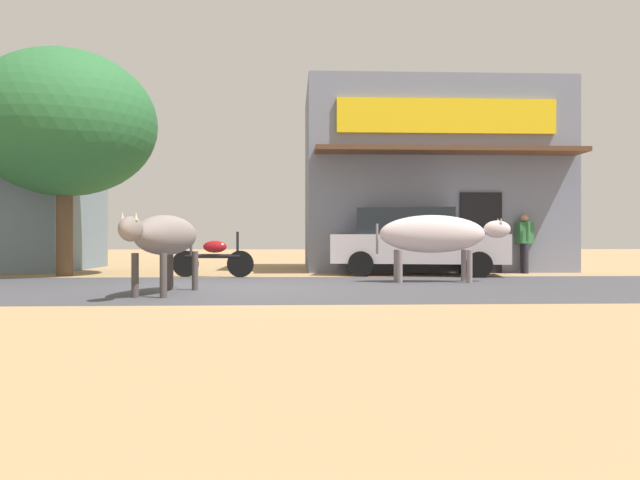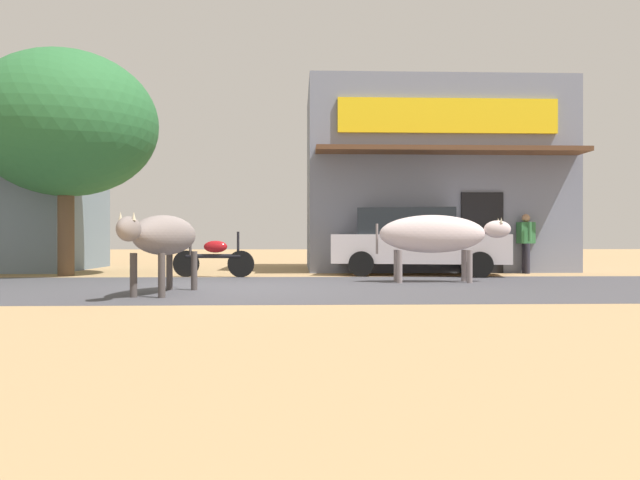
{
  "view_description": "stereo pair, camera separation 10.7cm",
  "coord_description": "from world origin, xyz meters",
  "px_view_note": "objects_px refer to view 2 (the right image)",
  "views": [
    {
      "loc": [
        1.15,
        -11.4,
        0.9
      ],
      "look_at": [
        1.73,
        1.63,
        0.87
      ],
      "focal_mm": 34.75,
      "sensor_mm": 36.0,
      "label": 1
    },
    {
      "loc": [
        1.26,
        -11.4,
        0.9
      ],
      "look_at": [
        1.73,
        1.63,
        0.87
      ],
      "focal_mm": 34.75,
      "sensor_mm": 36.0,
      "label": 2
    }
  ],
  "objects_px": {
    "parked_motorcycle": "(215,257)",
    "parked_hatchback_car": "(416,241)",
    "roadside_tree": "(66,124)",
    "cow_far_dark": "(436,235)",
    "pedestrian_by_shop": "(526,239)",
    "cow_near_brown": "(164,236)"
  },
  "relations": [
    {
      "from": "parked_hatchback_car",
      "to": "pedestrian_by_shop",
      "type": "distance_m",
      "value": 3.03
    },
    {
      "from": "parked_hatchback_car",
      "to": "pedestrian_by_shop",
      "type": "relative_size",
      "value": 2.9
    },
    {
      "from": "parked_hatchback_car",
      "to": "cow_near_brown",
      "type": "relative_size",
      "value": 1.6
    },
    {
      "from": "parked_motorcycle",
      "to": "parked_hatchback_car",
      "type": "bearing_deg",
      "value": 7.54
    },
    {
      "from": "roadside_tree",
      "to": "cow_far_dark",
      "type": "height_order",
      "value": "roadside_tree"
    },
    {
      "from": "parked_motorcycle",
      "to": "cow_far_dark",
      "type": "bearing_deg",
      "value": -21.57
    },
    {
      "from": "cow_far_dark",
      "to": "pedestrian_by_shop",
      "type": "bearing_deg",
      "value": 45.7
    },
    {
      "from": "roadside_tree",
      "to": "cow_far_dark",
      "type": "xyz_separation_m",
      "value": [
        8.42,
        -2.52,
        -2.67
      ]
    },
    {
      "from": "parked_motorcycle",
      "to": "cow_far_dark",
      "type": "height_order",
      "value": "cow_far_dark"
    },
    {
      "from": "parked_hatchback_car",
      "to": "cow_near_brown",
      "type": "height_order",
      "value": "parked_hatchback_car"
    },
    {
      "from": "roadside_tree",
      "to": "cow_near_brown",
      "type": "height_order",
      "value": "roadside_tree"
    },
    {
      "from": "parked_hatchback_car",
      "to": "pedestrian_by_shop",
      "type": "xyz_separation_m",
      "value": [
        2.97,
        0.6,
        0.05
      ]
    },
    {
      "from": "parked_hatchback_car",
      "to": "cow_near_brown",
      "type": "bearing_deg",
      "value": -135.33
    },
    {
      "from": "pedestrian_by_shop",
      "to": "cow_far_dark",
      "type": "bearing_deg",
      "value": -134.3
    },
    {
      "from": "parked_motorcycle",
      "to": "pedestrian_by_shop",
      "type": "xyz_separation_m",
      "value": [
        7.82,
        1.24,
        0.42
      ]
    },
    {
      "from": "cow_near_brown",
      "to": "pedestrian_by_shop",
      "type": "xyz_separation_m",
      "value": [
        8.05,
        5.62,
        -0.05
      ]
    },
    {
      "from": "roadside_tree",
      "to": "pedestrian_by_shop",
      "type": "distance_m",
      "value": 11.81
    },
    {
      "from": "parked_motorcycle",
      "to": "pedestrian_by_shop",
      "type": "bearing_deg",
      "value": 9.02
    },
    {
      "from": "cow_near_brown",
      "to": "cow_far_dark",
      "type": "xyz_separation_m",
      "value": [
        5.0,
        2.5,
        0.04
      ]
    },
    {
      "from": "parked_motorcycle",
      "to": "roadside_tree",
      "type": "bearing_deg",
      "value": 170.16
    },
    {
      "from": "cow_far_dark",
      "to": "pedestrian_by_shop",
      "type": "height_order",
      "value": "pedestrian_by_shop"
    },
    {
      "from": "cow_near_brown",
      "to": "cow_far_dark",
      "type": "distance_m",
      "value": 5.59
    }
  ]
}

